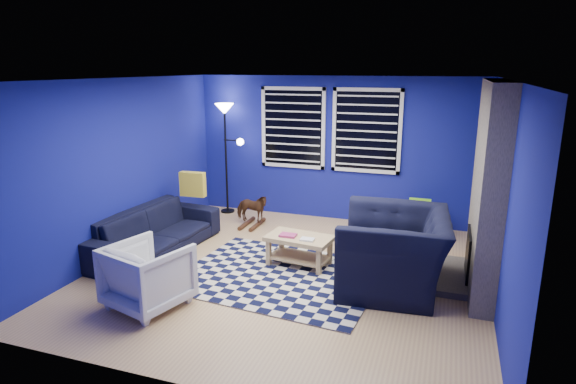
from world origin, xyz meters
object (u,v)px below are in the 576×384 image
at_px(tv, 488,154).
at_px(armchair_big, 394,251).
at_px(armchair_bent, 148,275).
at_px(coffee_table, 299,244).
at_px(cabinet, 418,220).
at_px(floor_lamp, 226,124).
at_px(sofa, 155,231).
at_px(rocking_horse, 252,208).

relative_size(tv, armchair_big, 0.69).
xyz_separation_m(armchair_bent, coffee_table, (1.27, 1.65, -0.07)).
relative_size(tv, cabinet, 1.42).
xyz_separation_m(armchair_big, armchair_bent, (-2.56, -1.40, -0.10)).
distance_m(cabinet, floor_lamp, 3.73).
distance_m(sofa, rocking_horse, 1.79).
relative_size(armchair_bent, coffee_table, 0.87).
relative_size(armchair_bent, rocking_horse, 1.40).
xyz_separation_m(armchair_bent, cabinet, (2.72, 3.39, -0.11)).
bearing_deg(cabinet, armchair_big, -75.38).
xyz_separation_m(rocking_horse, cabinet, (2.73, 0.40, -0.05)).
xyz_separation_m(sofa, coffee_table, (2.14, 0.22, -0.02)).
distance_m(sofa, cabinet, 4.10).
distance_m(tv, rocking_horse, 3.83).
height_order(armchair_big, floor_lamp, floor_lamp).
distance_m(tv, coffee_table, 3.14).
bearing_deg(coffee_table, cabinet, 50.22).
distance_m(sofa, floor_lamp, 2.55).
distance_m(armchair_bent, coffee_table, 2.08).
distance_m(coffee_table, floor_lamp, 3.11).
bearing_deg(armchair_big, cabinet, 170.82).
height_order(tv, armchair_bent, tv).
relative_size(armchair_bent, cabinet, 1.16).
xyz_separation_m(armchair_big, floor_lamp, (-3.30, 2.21, 1.18)).
xyz_separation_m(cabinet, floor_lamp, (-3.46, 0.21, 1.38)).
relative_size(tv, armchair_bent, 1.23).
bearing_deg(rocking_horse, sofa, 148.25).
xyz_separation_m(armchair_big, coffee_table, (-1.29, 0.25, -0.17)).
height_order(armchair_bent, floor_lamp, floor_lamp).
height_order(rocking_horse, floor_lamp, floor_lamp).
xyz_separation_m(coffee_table, cabinet, (1.46, 1.75, -0.04)).
xyz_separation_m(tv, sofa, (-4.52, -1.94, -1.08)).
height_order(armchair_big, rocking_horse, armchair_big).
relative_size(armchair_big, floor_lamp, 0.72).
distance_m(armchair_big, coffee_table, 1.33).
bearing_deg(cabinet, rocking_horse, -152.31).
bearing_deg(armchair_bent, armchair_big, -135.59).
relative_size(sofa, armchair_bent, 2.69).
bearing_deg(coffee_table, armchair_bent, -127.55).
relative_size(tv, coffee_table, 1.07).
bearing_deg(armchair_bent, floor_lamp, -62.67).
distance_m(armchair_bent, floor_lamp, 3.89).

